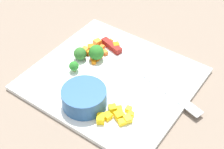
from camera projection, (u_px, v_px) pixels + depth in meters
ground_plane at (112, 81)px, 0.88m from camera, size 4.00×4.00×0.00m
cutting_board at (112, 79)px, 0.87m from camera, size 0.40×0.37×0.01m
prep_bowl at (84, 98)px, 0.79m from camera, size 0.11×0.11×0.04m
chef_knife at (133, 62)px, 0.90m from camera, size 0.35×0.11×0.02m
carrot_dice_0 at (97, 58)px, 0.92m from camera, size 0.02×0.02×0.01m
carrot_dice_1 at (94, 62)px, 0.91m from camera, size 0.01×0.02×0.01m
carrot_dice_2 at (102, 47)px, 0.95m from camera, size 0.01×0.01×0.01m
carrot_dice_3 at (100, 55)px, 0.93m from camera, size 0.02×0.02×0.01m
carrot_dice_4 at (105, 52)px, 0.93m from camera, size 0.02×0.02×0.01m
carrot_dice_5 at (110, 42)px, 0.97m from camera, size 0.01×0.01×0.01m
carrot_dice_6 at (85, 51)px, 0.94m from camera, size 0.02×0.02×0.02m
carrot_dice_7 at (91, 48)px, 0.94m from camera, size 0.03×0.03×0.02m
carrot_dice_8 at (92, 58)px, 0.92m from camera, size 0.02×0.02×0.01m
carrot_dice_9 at (90, 52)px, 0.93m from camera, size 0.02×0.02×0.01m
carrot_dice_10 at (80, 54)px, 0.93m from camera, size 0.02×0.02×0.01m
carrot_dice_11 at (116, 46)px, 0.95m from camera, size 0.03×0.03×0.02m
carrot_dice_12 at (96, 53)px, 0.93m from camera, size 0.02×0.02×0.01m
carrot_dice_13 at (97, 43)px, 0.96m from camera, size 0.02×0.02×0.02m
pepper_dice_0 at (128, 119)px, 0.76m from camera, size 0.02×0.02×0.02m
pepper_dice_1 at (101, 119)px, 0.76m from camera, size 0.03×0.03×0.02m
pepper_dice_2 at (131, 114)px, 0.77m from camera, size 0.01×0.01×0.01m
pepper_dice_3 at (128, 109)px, 0.78m from camera, size 0.01×0.02×0.01m
pepper_dice_4 at (122, 122)px, 0.76m from camera, size 0.02×0.02×0.01m
pepper_dice_5 at (119, 115)px, 0.77m from camera, size 0.03×0.03×0.02m
pepper_dice_6 at (113, 109)px, 0.78m from camera, size 0.02×0.02×0.02m
pepper_dice_7 at (119, 109)px, 0.78m from camera, size 0.02×0.02×0.01m
pepper_dice_8 at (108, 116)px, 0.77m from camera, size 0.02×0.02×0.01m
broccoli_floret_0 at (74, 66)px, 0.88m from camera, size 0.03×0.03×0.03m
broccoli_floret_1 at (96, 53)px, 0.91m from camera, size 0.04×0.04×0.04m
broccoli_floret_2 at (80, 54)px, 0.91m from camera, size 0.04×0.04×0.04m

